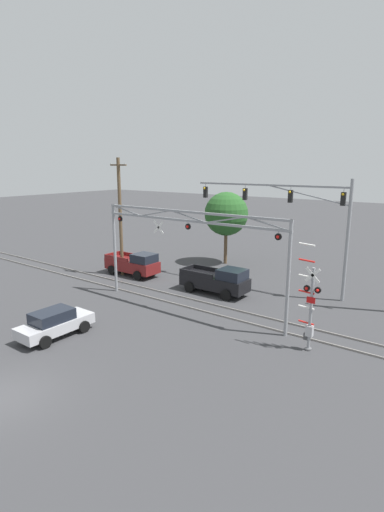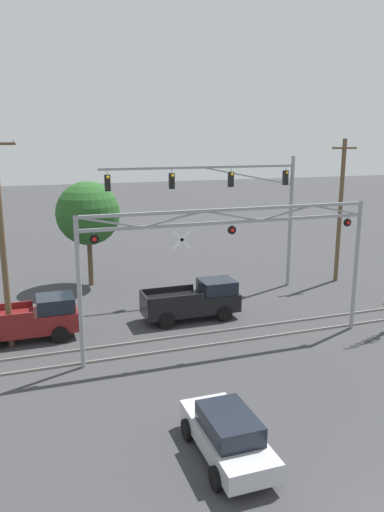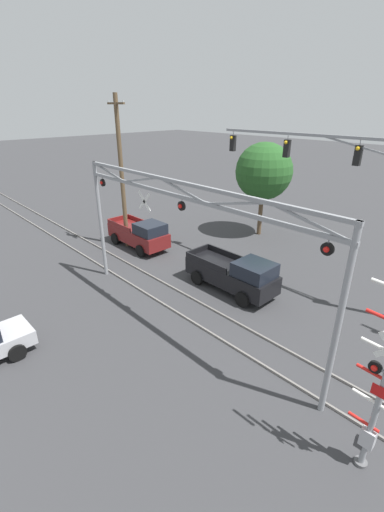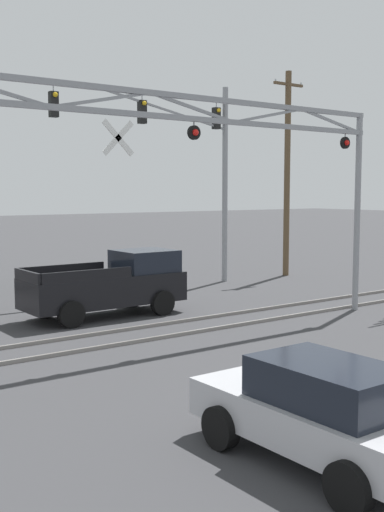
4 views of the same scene
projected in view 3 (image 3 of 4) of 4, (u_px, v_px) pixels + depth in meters
name	position (u px, v px, depth m)	size (l,w,h in m)	color
rail_track_near	(188.00, 319.00, 16.01)	(80.00, 0.08, 0.10)	gray
rail_track_far	(209.00, 307.00, 16.91)	(80.00, 0.08, 0.10)	gray
crossing_gantry	(181.00, 221.00, 13.87)	(13.82, 0.26, 6.53)	gray
crossing_signal_mast	(375.00, 406.00, 8.76)	(1.27, 0.35, 5.58)	gray
traffic_signal_span	(375.00, 183.00, 15.49)	(12.36, 0.39, 8.44)	gray
pickup_truck_lead	(234.00, 274.00, 18.16)	(5.19, 2.10, 2.05)	black
pickup_truck_following	(140.00, 234.00, 23.75)	(4.99, 2.10, 2.05)	maroon
utility_pole_left	(122.00, 173.00, 22.39)	(1.80, 0.28, 9.90)	brown
background_tree_beyond_span	(264.00, 172.00, 24.74)	(4.12, 4.12, 6.87)	brown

